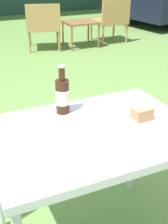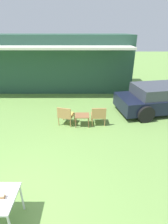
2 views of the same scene
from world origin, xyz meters
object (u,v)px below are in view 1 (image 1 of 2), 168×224
wicker_chair_cushioned (43,24)px  cola_bottle_near (62,95)px  wicker_chair_plain (111,19)px  cake_on_plate (140,116)px  garden_side_table (80,24)px  patio_table (92,143)px

wicker_chair_cushioned → cola_bottle_near: cola_bottle_near is taller
wicker_chair_plain → cake_on_plate: size_ratio=3.84×
cake_on_plate → wicker_chair_plain: bearing=63.0°
wicker_chair_cushioned → garden_side_table: bearing=-170.7°
wicker_chair_plain → garden_side_table: 0.65m
garden_side_table → cake_on_plate: size_ratio=2.73×
patio_table → cake_on_plate: bearing=-3.4°
wicker_chair_cushioned → cake_on_plate: (-0.76, -4.08, 0.34)m
cake_on_plate → cola_bottle_near: size_ratio=0.80×
wicker_chair_plain → patio_table: (-2.32, -4.04, 0.23)m
patio_table → cola_bottle_near: cola_bottle_near is taller
garden_side_table → patio_table: patio_table is taller
cola_bottle_near → wicker_chair_plain: bearing=58.0°
cola_bottle_near → wicker_chair_cushioned: bearing=74.3°
garden_side_table → patio_table: size_ratio=0.57×
wicker_chair_cushioned → patio_table: wicker_chair_cushioned is taller
patio_table → cola_bottle_near: 0.30m
wicker_chair_cushioned → cola_bottle_near: 4.00m
wicker_chair_plain → garden_side_table: size_ratio=1.41×
wicker_chair_cushioned → patio_table: size_ratio=0.81×
patio_table → wicker_chair_cushioned: bearing=76.0°
wicker_chair_plain → wicker_chair_cushioned: bearing=-2.9°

